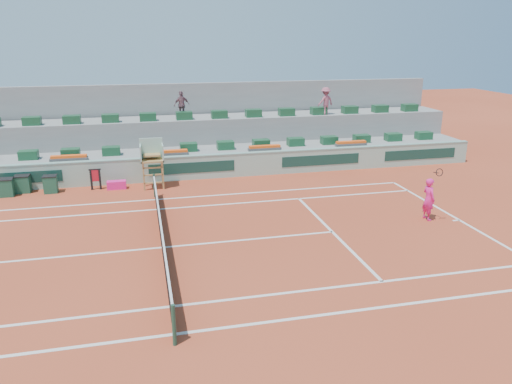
% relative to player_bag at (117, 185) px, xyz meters
% --- Properties ---
extents(ground, '(90.00, 90.00, 0.00)m').
position_rel_player_bag_xyz_m(ground, '(1.76, -7.61, -0.20)').
color(ground, '#9F371E').
rests_on(ground, ground).
extents(seating_tier_lower, '(36.00, 4.00, 1.20)m').
position_rel_player_bag_xyz_m(seating_tier_lower, '(1.76, 3.09, 0.40)').
color(seating_tier_lower, gray).
rests_on(seating_tier_lower, ground).
extents(seating_tier_upper, '(36.00, 2.40, 2.60)m').
position_rel_player_bag_xyz_m(seating_tier_upper, '(1.76, 4.69, 1.10)').
color(seating_tier_upper, gray).
rests_on(seating_tier_upper, ground).
extents(stadium_back_wall, '(36.00, 0.40, 4.40)m').
position_rel_player_bag_xyz_m(stadium_back_wall, '(1.76, 6.29, 2.00)').
color(stadium_back_wall, gray).
rests_on(stadium_back_wall, ground).
extents(player_bag, '(0.90, 0.40, 0.40)m').
position_rel_player_bag_xyz_m(player_bag, '(0.00, 0.00, 0.00)').
color(player_bag, '#FB208A').
rests_on(player_bag, ground).
extents(spectator_mid, '(0.98, 0.61, 1.55)m').
position_rel_player_bag_xyz_m(spectator_mid, '(3.68, 4.36, 3.18)').
color(spectator_mid, '#7C525C').
rests_on(spectator_mid, seating_tier_upper).
extents(spectator_right, '(1.18, 0.91, 1.62)m').
position_rel_player_bag_xyz_m(spectator_right, '(12.11, 3.91, 3.21)').
color(spectator_right, '#A45264').
rests_on(spectator_right, seating_tier_upper).
extents(court_lines, '(23.89, 11.09, 0.01)m').
position_rel_player_bag_xyz_m(court_lines, '(1.76, -7.61, -0.20)').
color(court_lines, silver).
rests_on(court_lines, ground).
extents(tennis_net, '(0.10, 11.97, 1.10)m').
position_rel_player_bag_xyz_m(tennis_net, '(1.76, -7.61, 0.33)').
color(tennis_net, black).
rests_on(tennis_net, ground).
extents(advertising_hoarding, '(36.00, 0.34, 1.26)m').
position_rel_player_bag_xyz_m(advertising_hoarding, '(1.79, 0.89, 0.43)').
color(advertising_hoarding, '#96BDA8').
rests_on(advertising_hoarding, ground).
extents(umpire_chair, '(1.10, 0.90, 2.40)m').
position_rel_player_bag_xyz_m(umpire_chair, '(1.76, -0.11, 1.34)').
color(umpire_chair, '#A0763C').
rests_on(umpire_chair, ground).
extents(seat_row_lower, '(32.90, 0.60, 0.44)m').
position_rel_player_bag_xyz_m(seat_row_lower, '(1.76, 2.19, 1.22)').
color(seat_row_lower, '#184A2A').
rests_on(seat_row_lower, seating_tier_lower).
extents(seat_row_upper, '(32.90, 0.60, 0.44)m').
position_rel_player_bag_xyz_m(seat_row_upper, '(1.76, 4.09, 2.62)').
color(seat_row_upper, '#184A2A').
rests_on(seat_row_upper, seating_tier_upper).
extents(flower_planters, '(26.80, 0.36, 0.28)m').
position_rel_player_bag_xyz_m(flower_planters, '(0.26, 1.39, 1.13)').
color(flower_planters, '#515151').
rests_on(flower_planters, seating_tier_lower).
extents(drink_cooler_a, '(0.63, 0.55, 0.84)m').
position_rel_player_bag_xyz_m(drink_cooler_a, '(-3.01, 0.09, 0.22)').
color(drink_cooler_a, '#194B34').
rests_on(drink_cooler_a, ground).
extents(drink_cooler_b, '(0.69, 0.59, 0.84)m').
position_rel_player_bag_xyz_m(drink_cooler_b, '(-4.29, 0.44, 0.22)').
color(drink_cooler_b, '#194B34').
rests_on(drink_cooler_b, ground).
extents(drink_cooler_c, '(0.70, 0.61, 0.84)m').
position_rel_player_bag_xyz_m(drink_cooler_c, '(-4.94, 0.01, 0.22)').
color(drink_cooler_c, '#194B34').
rests_on(drink_cooler_c, ground).
extents(towel_rack, '(0.57, 0.09, 1.03)m').
position_rel_player_bag_xyz_m(towel_rack, '(-0.96, 0.11, 0.40)').
color(towel_rack, black).
rests_on(towel_rack, ground).
extents(tennis_player, '(0.48, 0.90, 2.28)m').
position_rel_player_bag_xyz_m(tennis_player, '(12.41, -7.21, 0.68)').
color(tennis_player, '#FB208A').
rests_on(tennis_player, ground).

